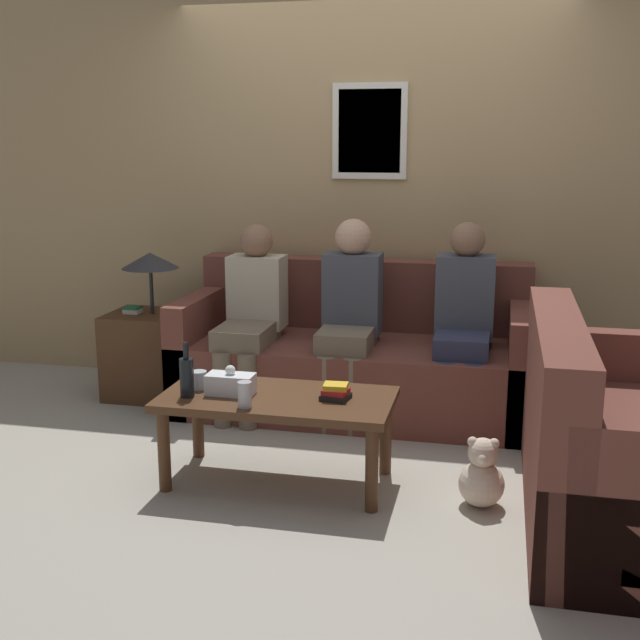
% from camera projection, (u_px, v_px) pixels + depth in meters
% --- Properties ---
extents(ground_plane, '(16.00, 16.00, 0.00)m').
position_uv_depth(ground_plane, '(337.00, 437.00, 4.54)').
color(ground_plane, '#ADA899').
extents(wall_back, '(9.00, 0.08, 2.60)m').
position_uv_depth(wall_back, '(370.00, 194.00, 5.23)').
color(wall_back, tan).
rests_on(wall_back, ground_plane).
extents(couch_main, '(2.13, 0.92, 0.90)m').
position_uv_depth(couch_main, '(355.00, 359.00, 4.99)').
color(couch_main, brown).
rests_on(couch_main, ground_plane).
extents(couch_side, '(0.92, 1.57, 0.90)m').
position_uv_depth(couch_side, '(624.00, 453.00, 3.50)').
color(couch_side, brown).
rests_on(couch_side, ground_plane).
extents(coffee_table, '(1.12, 0.56, 0.44)m').
position_uv_depth(coffee_table, '(277.00, 408.00, 3.88)').
color(coffee_table, '#4C2D19').
rests_on(coffee_table, ground_plane).
extents(side_table_with_lamp, '(0.47, 0.46, 0.95)m').
position_uv_depth(side_table_with_lamp, '(147.00, 345.00, 5.22)').
color(side_table_with_lamp, '#4C2D19').
rests_on(side_table_with_lamp, ground_plane).
extents(wine_bottle, '(0.07, 0.07, 0.27)m').
position_uv_depth(wine_bottle, '(187.00, 376.00, 3.83)').
color(wine_bottle, black).
rests_on(wine_bottle, coffee_table).
extents(drinking_glass, '(0.08, 0.08, 0.09)m').
position_uv_depth(drinking_glass, '(199.00, 380.00, 3.96)').
color(drinking_glass, silver).
rests_on(drinking_glass, coffee_table).
extents(book_stack, '(0.14, 0.14, 0.08)m').
position_uv_depth(book_stack, '(336.00, 392.00, 3.80)').
color(book_stack, black).
rests_on(book_stack, coffee_table).
extents(soda_can, '(0.07, 0.07, 0.12)m').
position_uv_depth(soda_can, '(245.00, 395.00, 3.68)').
color(soda_can, '#BCBCC1').
rests_on(soda_can, coffee_table).
extents(tissue_box, '(0.23, 0.12, 0.15)m').
position_uv_depth(tissue_box, '(231.00, 384.00, 3.87)').
color(tissue_box, silver).
rests_on(tissue_box, coffee_table).
extents(person_left, '(0.34, 0.64, 1.14)m').
position_uv_depth(person_left, '(251.00, 312.00, 4.89)').
color(person_left, '#756651').
rests_on(person_left, ground_plane).
extents(person_middle, '(0.34, 0.57, 1.19)m').
position_uv_depth(person_middle, '(349.00, 310.00, 4.76)').
color(person_middle, '#756651').
rests_on(person_middle, ground_plane).
extents(person_right, '(0.34, 0.57, 1.18)m').
position_uv_depth(person_right, '(464.00, 316.00, 4.66)').
color(person_right, '#2D334C').
rests_on(person_right, ground_plane).
extents(teddy_bear, '(0.21, 0.21, 0.33)m').
position_uv_depth(teddy_bear, '(482.00, 476.00, 3.67)').
color(teddy_bear, beige).
rests_on(teddy_bear, ground_plane).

